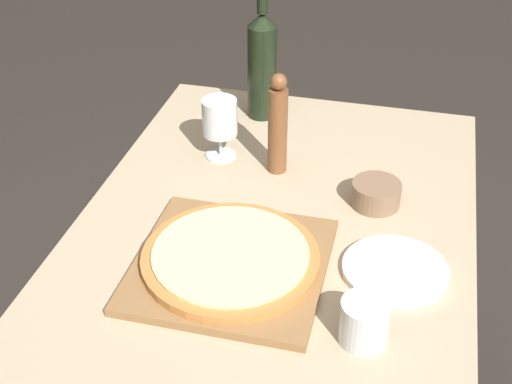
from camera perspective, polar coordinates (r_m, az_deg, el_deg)
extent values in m
cube|color=tan|center=(1.49, 0.77, -4.87)|extent=(0.85, 1.38, 0.03)
cylinder|color=brown|center=(2.29, -4.56, -1.16)|extent=(0.06, 0.06, 0.73)
cylinder|color=brown|center=(2.21, 13.87, -3.80)|extent=(0.06, 0.06, 0.73)
cube|color=olive|center=(1.43, -2.04, -5.86)|extent=(0.38, 0.38, 0.02)
cylinder|color=#BC7A3D|center=(1.42, -2.06, -5.30)|extent=(0.36, 0.36, 0.02)
cylinder|color=beige|center=(1.41, -2.07, -4.93)|extent=(0.31, 0.31, 0.01)
cylinder|color=black|center=(1.91, 0.48, 9.56)|extent=(0.08, 0.08, 0.26)
cone|color=black|center=(1.86, 0.51, 13.62)|extent=(0.08, 0.08, 0.03)
cylinder|color=brown|center=(1.67, 1.74, 4.89)|extent=(0.05, 0.05, 0.21)
sphere|color=brown|center=(1.61, 1.82, 8.80)|extent=(0.04, 0.04, 0.04)
cylinder|color=silver|center=(1.78, -2.83, 2.98)|extent=(0.08, 0.08, 0.00)
cylinder|color=silver|center=(1.77, -2.86, 3.87)|extent=(0.01, 0.01, 0.06)
cylinder|color=silver|center=(1.73, -2.93, 6.01)|extent=(0.09, 0.09, 0.09)
cylinder|color=#84664C|center=(1.62, 9.57, -0.15)|extent=(0.11, 0.11, 0.06)
cylinder|color=silver|center=(1.28, 8.68, -10.21)|extent=(0.09, 0.09, 0.08)
cylinder|color=silver|center=(1.44, 11.08, -6.14)|extent=(0.21, 0.21, 0.01)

